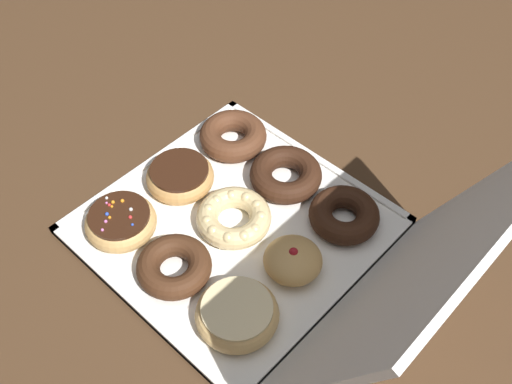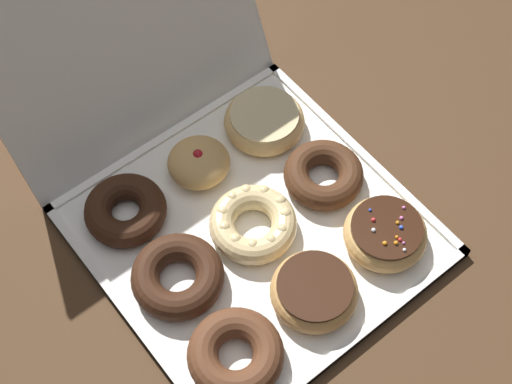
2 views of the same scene
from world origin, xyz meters
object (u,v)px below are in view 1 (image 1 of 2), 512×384
object	(u,v)px
chocolate_cake_ring_donut_0	(233,136)
jelly_filled_donut_7	(294,259)
chocolate_cake_ring_donut_5	(176,268)
glazed_ring_donut_8	(237,314)
chocolate_frosted_donut_1	(182,175)
cruller_donut_4	(234,220)
chocolate_cake_ring_donut_6	(344,215)
chocolate_cake_ring_donut_3	(285,174)
sprinkle_donut_2	(121,222)
donut_box	(234,226)

from	to	relation	value
chocolate_cake_ring_donut_0	jelly_filled_donut_7	world-z (taller)	jelly_filled_donut_7
chocolate_cake_ring_donut_5	glazed_ring_donut_8	distance (m)	0.12
chocolate_cake_ring_donut_0	chocolate_frosted_donut_1	size ratio (longest dim) A/B	1.05
cruller_donut_4	jelly_filled_donut_7	bearing A→B (deg)	93.04
jelly_filled_donut_7	glazed_ring_donut_8	xyz separation A→B (m)	(0.12, 0.00, -0.00)
chocolate_frosted_donut_1	jelly_filled_donut_7	distance (m)	0.25
chocolate_cake_ring_donut_5	glazed_ring_donut_8	world-z (taller)	glazed_ring_donut_8
chocolate_frosted_donut_1	glazed_ring_donut_8	size ratio (longest dim) A/B	0.96
chocolate_cake_ring_donut_0	chocolate_cake_ring_donut_6	world-z (taller)	chocolate_cake_ring_donut_0
chocolate_cake_ring_donut_3	glazed_ring_donut_8	bearing A→B (deg)	27.13
chocolate_cake_ring_donut_5	jelly_filled_donut_7	size ratio (longest dim) A/B	1.27
sprinkle_donut_2	jelly_filled_donut_7	distance (m)	0.28
chocolate_frosted_donut_1	chocolate_cake_ring_donut_5	distance (m)	0.18
chocolate_cake_ring_donut_3	chocolate_cake_ring_donut_6	distance (m)	0.13
jelly_filled_donut_7	chocolate_cake_ring_donut_0	bearing A→B (deg)	-116.69
jelly_filled_donut_7	chocolate_cake_ring_donut_5	bearing A→B (deg)	-42.69
chocolate_cake_ring_donut_0	glazed_ring_donut_8	world-z (taller)	chocolate_cake_ring_donut_0
donut_box	chocolate_cake_ring_donut_5	distance (m)	0.13
chocolate_cake_ring_donut_3	cruller_donut_4	bearing A→B (deg)	2.03
chocolate_cake_ring_donut_0	chocolate_cake_ring_donut_6	xyz separation A→B (m)	(0.01, 0.25, -0.00)
chocolate_cake_ring_donut_6	glazed_ring_donut_8	size ratio (longest dim) A/B	0.95
chocolate_cake_ring_donut_6	glazed_ring_donut_8	distance (m)	0.24
donut_box	chocolate_cake_ring_donut_0	world-z (taller)	chocolate_cake_ring_donut_0
chocolate_cake_ring_donut_3	chocolate_cake_ring_donut_6	size ratio (longest dim) A/B	1.08
chocolate_cake_ring_donut_3	jelly_filled_donut_7	distance (m)	0.17
donut_box	chocolate_cake_ring_donut_3	bearing A→B (deg)	-179.44
sprinkle_donut_2	chocolate_cake_ring_donut_3	world-z (taller)	sprinkle_donut_2
cruller_donut_4	chocolate_cake_ring_donut_6	world-z (taller)	same
chocolate_cake_ring_donut_0	chocolate_cake_ring_donut_6	distance (m)	0.25
chocolate_cake_ring_donut_5	chocolate_cake_ring_donut_6	size ratio (longest dim) A/B	1.00
donut_box	chocolate_cake_ring_donut_5	size ratio (longest dim) A/B	3.69
jelly_filled_donut_7	glazed_ring_donut_8	distance (m)	0.12
sprinkle_donut_2	chocolate_cake_ring_donut_5	world-z (taller)	sprinkle_donut_2
chocolate_frosted_donut_1	jelly_filled_donut_7	xyz separation A→B (m)	(0.00, 0.25, 0.00)
glazed_ring_donut_8	chocolate_cake_ring_donut_3	bearing A→B (deg)	-152.87
sprinkle_donut_2	cruller_donut_4	world-z (taller)	sprinkle_donut_2
chocolate_cake_ring_donut_6	cruller_donut_4	bearing A→B (deg)	-43.82
chocolate_cake_ring_donut_3	sprinkle_donut_2	bearing A→B (deg)	-25.57
chocolate_cake_ring_donut_0	chocolate_cake_ring_donut_5	bearing A→B (deg)	27.46
chocolate_cake_ring_donut_0	jelly_filled_donut_7	size ratio (longest dim) A/B	1.35
cruller_donut_4	glazed_ring_donut_8	distance (m)	0.17
donut_box	glazed_ring_donut_8	distance (m)	0.17
jelly_filled_donut_7	glazed_ring_donut_8	bearing A→B (deg)	0.35
chocolate_cake_ring_donut_0	chocolate_cake_ring_donut_3	size ratio (longest dim) A/B	0.98
donut_box	chocolate_cake_ring_donut_5	xyz separation A→B (m)	(0.13, 0.00, 0.02)
sprinkle_donut_2	chocolate_cake_ring_donut_6	distance (m)	0.35
chocolate_frosted_donut_1	chocolate_cake_ring_donut_3	world-z (taller)	same
chocolate_cake_ring_donut_3	glazed_ring_donut_8	xyz separation A→B (m)	(0.24, 0.12, 0.00)
donut_box	chocolate_cake_ring_donut_6	size ratio (longest dim) A/B	3.68
chocolate_cake_ring_donut_6	jelly_filled_donut_7	world-z (taller)	jelly_filled_donut_7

